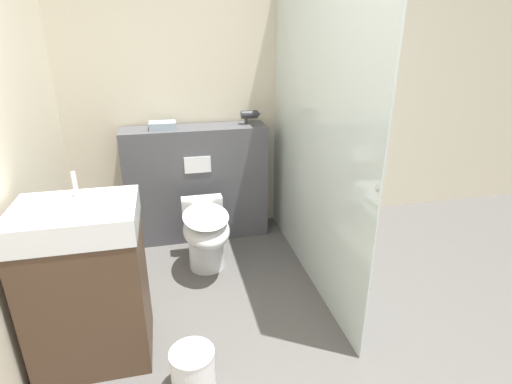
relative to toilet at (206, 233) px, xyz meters
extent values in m
cube|color=beige|center=(0.37, 0.82, 0.93)|extent=(8.00, 0.06, 2.50)
cube|color=#4C4C51|center=(0.00, 0.61, 0.19)|extent=(1.23, 0.31, 1.01)
cube|color=white|center=(0.00, 0.45, 0.41)|extent=(0.22, 0.01, 0.14)
cube|color=silver|center=(0.76, -0.18, 0.78)|extent=(0.01, 1.93, 2.19)
sphere|color=#B2B2B7|center=(0.76, -1.11, 0.74)|extent=(0.04, 0.04, 0.04)
cylinder|color=white|center=(0.00, 0.04, -0.14)|extent=(0.28, 0.28, 0.36)
ellipsoid|color=white|center=(0.00, -0.06, 0.06)|extent=(0.35, 0.52, 0.21)
ellipsoid|color=white|center=(0.00, -0.06, 0.18)|extent=(0.34, 0.51, 0.02)
cube|color=white|center=(0.00, 0.23, 0.12)|extent=(0.33, 0.10, 0.17)
cube|color=#473323|center=(-0.73, -0.75, 0.09)|extent=(0.61, 0.47, 0.81)
cube|color=white|center=(-0.73, -0.75, 0.56)|extent=(0.62, 0.48, 0.14)
cylinder|color=silver|center=(-0.73, -0.62, 0.70)|extent=(0.02, 0.02, 0.14)
cylinder|color=#2D2D33|center=(0.48, 0.62, 0.78)|extent=(0.14, 0.07, 0.07)
cone|color=#2D2D33|center=(0.57, 0.62, 0.78)|extent=(0.03, 0.06, 0.06)
cylinder|color=#2D2D33|center=(0.45, 0.62, 0.73)|extent=(0.03, 0.03, 0.08)
cube|color=#8C9EAD|center=(-0.26, 0.60, 0.73)|extent=(0.22, 0.16, 0.06)
cylinder|color=silver|center=(-0.20, -1.15, -0.20)|extent=(0.23, 0.23, 0.25)
cylinder|color=silver|center=(-0.20, -1.15, -0.07)|extent=(0.23, 0.23, 0.01)
camera|label=1|loc=(-0.23, -2.75, 1.46)|focal=28.00mm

